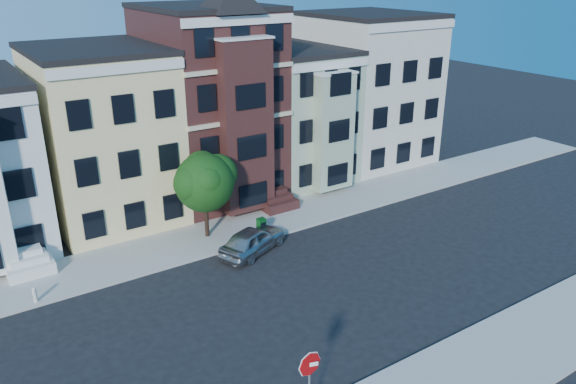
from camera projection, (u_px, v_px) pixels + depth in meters
ground at (346, 282)px, 27.59m from camera, size 120.00×120.00×0.00m
far_sidewalk at (262, 223)px, 33.75m from camera, size 60.00×4.00×0.15m
near_sidewalk at (478, 371)px, 21.38m from camera, size 60.00×4.00×0.15m
house_yellow at (103, 137)px, 33.35m from camera, size 7.00×9.00×10.00m
house_brown at (209, 106)px, 36.57m from camera, size 7.00×9.00×12.00m
house_green at (291, 115)px, 40.47m from camera, size 6.00×9.00×9.00m
house_cream at (366, 90)px, 43.69m from camera, size 8.00×9.00×11.00m
street_tree at (205, 187)px, 30.87m from camera, size 6.15×6.15×6.03m
parked_car at (253, 240)px, 30.19m from camera, size 4.63×3.23×1.46m
newspaper_box at (261, 226)px, 31.97m from camera, size 0.46×0.41×0.99m
fire_hydrant at (35, 296)px, 25.58m from camera, size 0.24×0.24×0.58m
stop_sign at (309, 384)px, 18.21m from camera, size 0.89×0.40×3.28m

